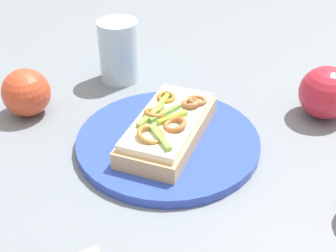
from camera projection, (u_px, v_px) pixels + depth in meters
ground_plane at (168, 146)px, 0.68m from camera, size 2.00×2.00×0.00m
plate at (168, 142)px, 0.68m from camera, size 0.26×0.26×0.01m
sandwich at (168, 127)px, 0.66m from camera, size 0.20×0.16×0.05m
apple_0 at (326, 93)px, 0.73m from camera, size 0.08×0.08×0.08m
apple_1 at (26, 92)px, 0.73m from camera, size 0.09×0.09×0.08m
drinking_glass at (119, 51)px, 0.82m from camera, size 0.07×0.07×0.11m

